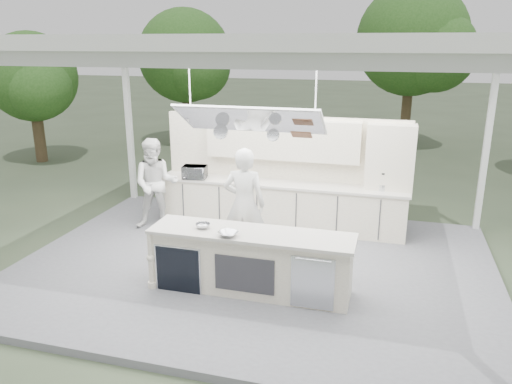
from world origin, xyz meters
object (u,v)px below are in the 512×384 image
(demo_island, at_px, (250,261))
(head_chef, at_px, (244,204))
(back_counter, at_px, (280,204))
(sous_chef, at_px, (156,184))

(demo_island, height_order, head_chef, head_chef)
(back_counter, bearing_deg, head_chef, -98.23)
(demo_island, distance_m, head_chef, 1.31)
(demo_island, distance_m, sous_chef, 3.36)
(head_chef, relative_size, sous_chef, 1.07)
(head_chef, height_order, sous_chef, head_chef)
(head_chef, distance_m, sous_chef, 2.37)
(demo_island, bearing_deg, head_chef, 110.53)
(demo_island, xyz_separation_m, head_chef, (-0.42, 1.13, 0.52))
(demo_island, xyz_separation_m, back_counter, (-0.18, 2.81, 0.00))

